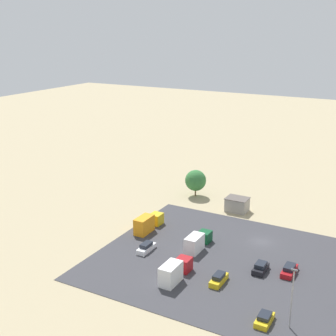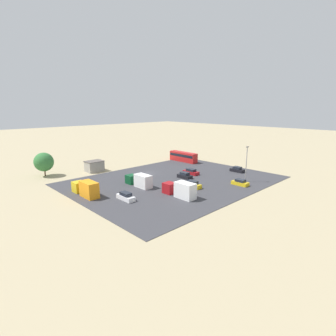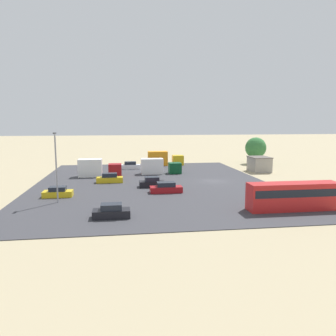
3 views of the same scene
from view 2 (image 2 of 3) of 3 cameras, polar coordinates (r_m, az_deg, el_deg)
ground_plane at (r=76.72m, az=-4.44°, el=-1.14°), size 400.00×400.00×0.00m
parking_lot_surface at (r=68.91m, az=1.37°, el=-2.73°), size 51.53×39.68×0.08m
shed_building at (r=81.42m, az=-15.74°, el=0.40°), size 5.04×3.98×3.19m
bus at (r=92.63m, az=3.35°, el=2.54°), size 2.49×11.17×3.30m
parked_car_0 at (r=55.32m, az=-9.17°, el=-6.17°), size 1.72×4.60×1.60m
parked_car_1 at (r=80.35m, az=14.84°, el=-0.35°), size 1.88×4.11×1.57m
parked_car_2 at (r=70.92m, az=3.67°, el=-1.68°), size 1.94×4.09×1.66m
parked_car_3 at (r=67.05m, az=15.44°, el=-3.09°), size 1.93×4.06×1.46m
parked_car_4 at (r=75.29m, az=5.03°, el=-0.85°), size 1.90×4.79×1.57m
parked_car_5 at (r=63.01m, az=5.34°, el=-3.62°), size 1.70×4.53×1.65m
parked_truck_0 at (r=63.83m, az=-6.18°, el=-2.73°), size 2.31×8.12×3.11m
parked_truck_1 at (r=59.54m, az=-17.40°, el=-4.32°), size 2.36×8.55×3.40m
parked_truck_2 at (r=56.20m, az=2.74°, el=-4.75°), size 2.40×8.20×3.39m
tree_near_shed at (r=80.12m, az=-25.42°, el=1.19°), size 5.24×5.24×6.67m
light_pole_lot_centre at (r=69.21m, az=16.69°, el=1.10°), size 0.90×0.28×9.17m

